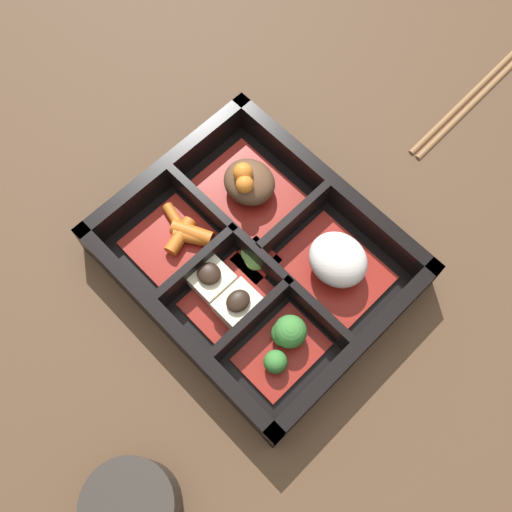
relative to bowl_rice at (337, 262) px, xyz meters
name	(u,v)px	position (x,y,z in m)	size (l,w,h in m)	color
ground_plane	(256,265)	(-0.06, -0.05, -0.03)	(3.00, 3.00, 0.00)	#4C3523
bento_base	(256,263)	(-0.06, -0.05, -0.03)	(0.28, 0.23, 0.01)	black
bento_rim	(255,258)	(-0.06, -0.05, -0.01)	(0.28, 0.23, 0.05)	black
bowl_stew	(249,184)	(-0.12, 0.00, 0.00)	(0.10, 0.08, 0.05)	maroon
bowl_rice	(337,262)	(0.00, 0.00, 0.00)	(0.10, 0.08, 0.05)	maroon
bowl_carrots	(178,237)	(-0.13, -0.09, -0.01)	(0.07, 0.08, 0.02)	maroon
bowl_tofu	(225,293)	(-0.05, -0.10, -0.01)	(0.08, 0.08, 0.04)	maroon
bowl_greens	(284,342)	(0.02, -0.09, -0.01)	(0.06, 0.08, 0.04)	maroon
bowl_pickles	(256,256)	(-0.06, -0.05, -0.02)	(0.04, 0.04, 0.01)	maroon
tea_cup	(132,506)	(0.03, -0.28, 0.00)	(0.08, 0.08, 0.06)	#2D2823
chopsticks	(476,94)	(-0.03, 0.27, -0.03)	(0.02, 0.22, 0.01)	brown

